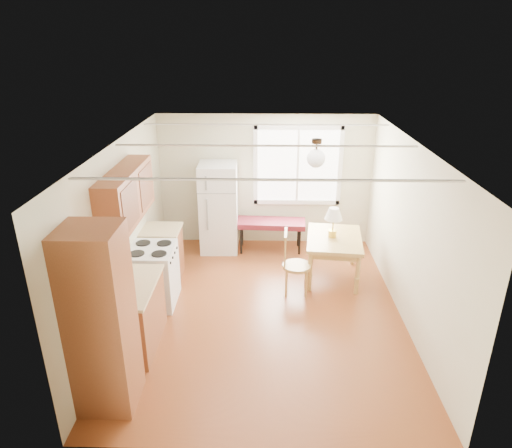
{
  "coord_description": "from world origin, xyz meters",
  "views": [
    {
      "loc": [
        0.0,
        -5.81,
        3.8
      ],
      "look_at": [
        -0.14,
        0.58,
        1.15
      ],
      "focal_mm": 32.0,
      "sensor_mm": 36.0,
      "label": 1
    }
  ],
  "objects_px": {
    "refrigerator": "(219,208)",
    "dining_table": "(334,243)",
    "bench": "(270,224)",
    "chair": "(291,259)"
  },
  "relations": [
    {
      "from": "bench",
      "to": "dining_table",
      "type": "xyz_separation_m",
      "value": [
        1.04,
        -1.03,
        0.1
      ]
    },
    {
      "from": "dining_table",
      "to": "chair",
      "type": "xyz_separation_m",
      "value": [
        -0.74,
        -0.51,
        -0.04
      ]
    },
    {
      "from": "bench",
      "to": "refrigerator",
      "type": "bearing_deg",
      "value": -179.19
    },
    {
      "from": "refrigerator",
      "to": "chair",
      "type": "height_order",
      "value": "refrigerator"
    },
    {
      "from": "refrigerator",
      "to": "bench",
      "type": "xyz_separation_m",
      "value": [
        0.96,
        -0.04,
        -0.3
      ]
    },
    {
      "from": "bench",
      "to": "chair",
      "type": "bearing_deg",
      "value": -75.76
    },
    {
      "from": "dining_table",
      "to": "chair",
      "type": "relative_size",
      "value": 1.23
    },
    {
      "from": "refrigerator",
      "to": "bench",
      "type": "distance_m",
      "value": 1.01
    },
    {
      "from": "refrigerator",
      "to": "dining_table",
      "type": "height_order",
      "value": "refrigerator"
    },
    {
      "from": "bench",
      "to": "chair",
      "type": "relative_size",
      "value": 1.28
    }
  ]
}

